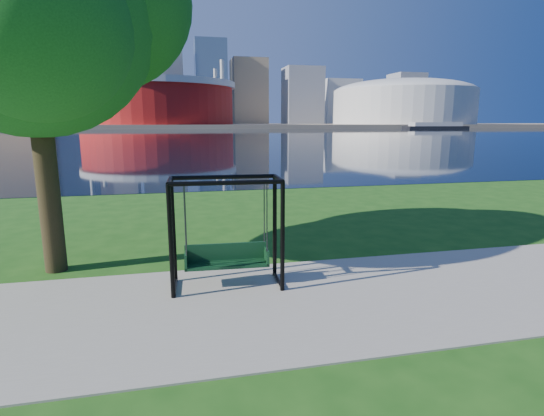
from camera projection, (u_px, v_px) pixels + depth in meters
name	position (u px, v px, depth m)	size (l,w,h in m)	color
ground	(263.00, 293.00, 7.80)	(900.00, 900.00, 0.00)	#1E5114
path	(269.00, 304.00, 7.31)	(120.00, 4.00, 0.03)	#9E937F
river	(181.00, 135.00, 105.33)	(900.00, 180.00, 0.02)	black
far_bank	(177.00, 125.00, 300.20)	(900.00, 228.00, 2.00)	#937F60
stadium	(158.00, 101.00, 227.54)	(83.00, 83.00, 32.00)	maroon
arena	(403.00, 101.00, 258.39)	(84.00, 84.00, 26.56)	beige
skyline	(169.00, 76.00, 305.17)	(392.00, 66.00, 96.50)	gray
swing	(226.00, 235.00, 7.92)	(2.10, 0.99, 2.10)	black
park_tree	(26.00, 3.00, 8.01)	(6.15, 5.55, 7.63)	black
barge	(435.00, 126.00, 205.96)	(31.50, 9.65, 3.12)	black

